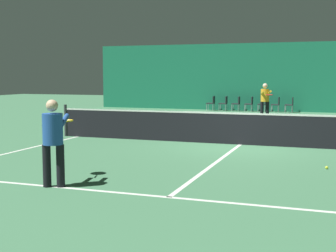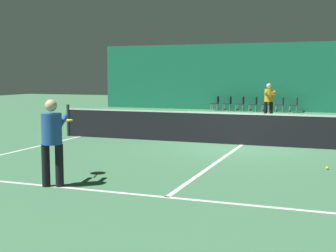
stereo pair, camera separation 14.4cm
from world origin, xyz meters
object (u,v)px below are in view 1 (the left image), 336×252
Objects in this scene: courtside_chair_2 at (237,103)px; courtside_chair_4 at (263,103)px; player_near at (53,136)px; courtside_chair_6 at (290,104)px; tennis_net at (240,128)px; courtside_chair_1 at (224,102)px; courtside_chair_3 at (250,103)px; courtside_chair_0 at (212,102)px; tennis_ball at (327,168)px; player_far at (265,98)px; courtside_chair_5 at (277,103)px.

courtside_chair_2 and courtside_chair_4 have the same top height.
player_near is 19.57m from courtside_chair_6.
courtside_chair_1 is (-3.40, 13.04, -0.03)m from tennis_net.
courtside_chair_3 is (-1.91, 13.04, -0.03)m from tennis_net.
courtside_chair_2 is at bearing 90.00° from courtside_chair_0.
player_near is at bearing -3.25° from courtside_chair_4.
tennis_ball is (4.39, -16.02, -0.45)m from courtside_chair_3.
tennis_net is 8.52m from player_far.
courtside_chair_4 is 1.00× the size of courtside_chair_5.
player_near is at bearing -5.45° from courtside_chair_5.
tennis_net is 13.09m from courtside_chair_4.
courtside_chair_1 is at bearing -90.00° from courtside_chair_2.
courtside_chair_0 is 1.00× the size of courtside_chair_1.
player_far is (-0.45, 8.49, 0.47)m from tennis_net.
player_near is 1.92× the size of courtside_chair_1.
courtside_chair_5 and courtside_chair_6 have the same top height.
player_far is at bearing 39.17° from courtside_chair_0.
courtside_chair_3 and courtside_chair_6 have the same top height.
courtside_chair_5 is at bearing -24.00° from player_near.
player_near reaches higher than courtside_chair_0.
courtside_chair_1 is (-1.14, 19.39, -0.45)m from player_near.
courtside_chair_4 is at bearing 90.00° from courtside_chair_2.
tennis_net is 13.18m from courtside_chair_3.
courtside_chair_2 is 16.83m from tennis_ball.
courtside_chair_0 and courtside_chair_6 have the same top height.
player_far reaches higher than tennis_net.
courtside_chair_3 is at bearing 105.31° from tennis_ball.
player_near is 1.92× the size of courtside_chair_0.
player_near is 19.40m from courtside_chair_3.
courtside_chair_0 and courtside_chair_3 have the same top height.
player_near reaches higher than tennis_ball.
player_far is 4.57m from courtside_chair_5.
courtside_chair_4 is (1.49, 0.00, 0.00)m from courtside_chair_2.
courtside_chair_4 is at bearing 90.00° from courtside_chair_0.
courtside_chair_6 is 12.73× the size of tennis_ball.
player_near is 5.89m from tennis_ball.
courtside_chair_5 is (1.49, 0.00, 0.00)m from courtside_chair_3.
tennis_net is 13.04m from courtside_chair_5.
player_near reaches higher than courtside_chair_3.
tennis_net is 14.29× the size of courtside_chair_0.
courtside_chair_4 is (2.99, 0.00, 0.00)m from courtside_chair_0.
courtside_chair_6 is at bearing 90.00° from courtside_chair_4.
courtside_chair_0 is 4.48m from courtside_chair_6.
tennis_ball is at bearing -4.33° from player_far.
courtside_chair_0 is at bearing -90.00° from courtside_chair_6.
courtside_chair_5 reaches higher than tennis_ball.
player_far reaches higher than courtside_chair_1.
player_far reaches higher than player_near.
player_far is 4.62m from courtside_chair_4.
player_near is 0.96× the size of player_far.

